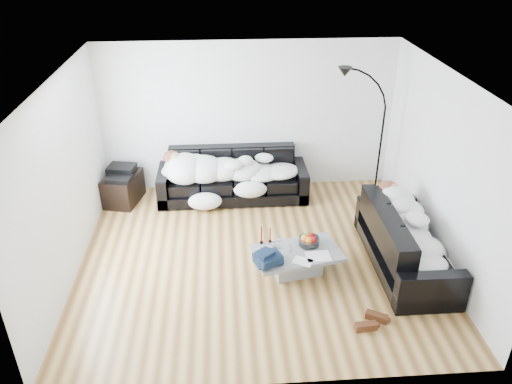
{
  "coord_description": "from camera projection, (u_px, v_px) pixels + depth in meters",
  "views": [
    {
      "loc": [
        -0.44,
        -5.84,
        4.26
      ],
      "look_at": [
        0.0,
        0.3,
        0.9
      ],
      "focal_mm": 35.0,
      "sensor_mm": 36.0,
      "label": 1
    }
  ],
  "objects": [
    {
      "name": "navy_jacket",
      "position": [
        267.0,
        253.0,
        6.39
      ],
      "size": [
        0.46,
        0.44,
        0.18
      ],
      "primitive_type": null,
      "rotation": [
        0.0,
        0.0,
        0.47
      ],
      "color": "black",
      "rests_on": "coffee_table"
    },
    {
      "name": "ceiling",
      "position": [
        258.0,
        79.0,
        5.94
      ],
      "size": [
        5.0,
        5.0,
        0.0
      ],
      "primitive_type": "plane",
      "color": "white",
      "rests_on": "ground"
    },
    {
      "name": "wine_glass_b",
      "position": [
        274.0,
        248.0,
        6.64
      ],
      "size": [
        0.09,
        0.09,
        0.17
      ],
      "primitive_type": "cylinder",
      "rotation": [
        0.0,
        0.0,
        0.3
      ],
      "color": "white",
      "rests_on": "coffee_table"
    },
    {
      "name": "wine_glass_a",
      "position": [
        279.0,
        243.0,
        6.75
      ],
      "size": [
        0.08,
        0.08,
        0.18
      ],
      "primitive_type": "cylinder",
      "rotation": [
        0.0,
        0.0,
        0.11
      ],
      "color": "white",
      "rests_on": "coffee_table"
    },
    {
      "name": "wine_glass_c",
      "position": [
        291.0,
        247.0,
        6.68
      ],
      "size": [
        0.09,
        0.09,
        0.16
      ],
      "primitive_type": "cylinder",
      "rotation": [
        0.0,
        0.0,
        0.35
      ],
      "color": "white",
      "rests_on": "coffee_table"
    },
    {
      "name": "candle_left",
      "position": [
        261.0,
        235.0,
        6.83
      ],
      "size": [
        0.06,
        0.06,
        0.27
      ],
      "primitive_type": "cylinder",
      "rotation": [
        0.0,
        0.0,
        -0.29
      ],
      "color": "maroon",
      "rests_on": "coffee_table"
    },
    {
      "name": "newspaper_b",
      "position": [
        303.0,
        261.0,
        6.52
      ],
      "size": [
        0.31,
        0.28,
        0.01
      ],
      "primitive_type": "cube",
      "rotation": [
        0.0,
        0.0,
        -0.5
      ],
      "color": "silver",
      "rests_on": "coffee_table"
    },
    {
      "name": "wall_back",
      "position": [
        248.0,
        117.0,
        8.53
      ],
      "size": [
        5.0,
        0.02,
        2.6
      ],
      "primitive_type": "cube",
      "color": "silver",
      "rests_on": "ground"
    },
    {
      "name": "ground",
      "position": [
        257.0,
        257.0,
        7.18
      ],
      "size": [
        5.0,
        5.0,
        0.0
      ],
      "primitive_type": "plane",
      "color": "brown",
      "rests_on": "ground"
    },
    {
      "name": "candle_right",
      "position": [
        270.0,
        235.0,
        6.86
      ],
      "size": [
        0.05,
        0.05,
        0.22
      ],
      "primitive_type": "cylinder",
      "rotation": [
        0.0,
        0.0,
        -0.34
      ],
      "color": "maroon",
      "rests_on": "coffee_table"
    },
    {
      "name": "wall_left",
      "position": [
        64.0,
        182.0,
        6.41
      ],
      "size": [
        0.02,
        4.5,
        2.6
      ],
      "primitive_type": "cube",
      "color": "silver",
      "rests_on": "ground"
    },
    {
      "name": "sofa_right",
      "position": [
        407.0,
        239.0,
        6.83
      ],
      "size": [
        0.89,
        2.07,
        0.84
      ],
      "primitive_type": "cube",
      "rotation": [
        0.0,
        0.0,
        1.57
      ],
      "color": "black",
      "rests_on": "ground"
    },
    {
      "name": "shoes",
      "position": [
        371.0,
        322.0,
        5.95
      ],
      "size": [
        0.48,
        0.38,
        0.1
      ],
      "primitive_type": null,
      "rotation": [
        0.0,
        0.0,
        -0.12
      ],
      "color": "#472311",
      "rests_on": "ground"
    },
    {
      "name": "coffee_table",
      "position": [
        297.0,
        262.0,
        6.8
      ],
      "size": [
        1.27,
        0.9,
        0.34
      ],
      "primitive_type": "cube",
      "rotation": [
        0.0,
        0.0,
        0.21
      ],
      "color": "#939699",
      "rests_on": "ground"
    },
    {
      "name": "sleeper_back",
      "position": [
        233.0,
        165.0,
        8.4
      ],
      "size": [
        2.15,
        0.74,
        0.43
      ],
      "primitive_type": null,
      "color": "white",
      "rests_on": "sofa_back"
    },
    {
      "name": "av_cabinet",
      "position": [
        123.0,
        188.0,
        8.49
      ],
      "size": [
        0.66,
        0.82,
        0.5
      ],
      "primitive_type": "cube",
      "rotation": [
        0.0,
        0.0,
        -0.24
      ],
      "color": "black",
      "rests_on": "ground"
    },
    {
      "name": "newspaper_a",
      "position": [
        318.0,
        256.0,
        6.62
      ],
      "size": [
        0.34,
        0.27,
        0.01
      ],
      "primitive_type": "cube",
      "rotation": [
        0.0,
        0.0,
        0.06
      ],
      "color": "silver",
      "rests_on": "coffee_table"
    },
    {
      "name": "wall_right",
      "position": [
        442.0,
        170.0,
        6.72
      ],
      "size": [
        0.02,
        4.5,
        2.6
      ],
      "primitive_type": "cube",
      "color": "silver",
      "rests_on": "ground"
    },
    {
      "name": "teal_cushion",
      "position": [
        391.0,
        198.0,
        7.24
      ],
      "size": [
        0.42,
        0.38,
        0.2
      ],
      "primitive_type": "ellipsoid",
      "rotation": [
        0.0,
        0.0,
        0.24
      ],
      "color": "#0D515E",
      "rests_on": "sofa_right"
    },
    {
      "name": "floor_lamp",
      "position": [
        381.0,
        145.0,
        8.2
      ],
      "size": [
        0.74,
        0.3,
        2.04
      ],
      "primitive_type": null,
      "rotation": [
        0.0,
        0.0,
        0.01
      ],
      "color": "black",
      "rests_on": "ground"
    },
    {
      "name": "fruit_bowl",
      "position": [
        309.0,
        239.0,
        6.82
      ],
      "size": [
        0.33,
        0.33,
        0.18
      ],
      "primitive_type": "cylinder",
      "rotation": [
        0.0,
        0.0,
        0.18
      ],
      "color": "white",
      "rests_on": "coffee_table"
    },
    {
      "name": "stereo",
      "position": [
        121.0,
        172.0,
        8.34
      ],
      "size": [
        0.5,
        0.42,
        0.13
      ],
      "primitive_type": "cube",
      "rotation": [
        0.0,
        0.0,
        -0.19
      ],
      "color": "black",
      "rests_on": "av_cabinet"
    },
    {
      "name": "sofa_back",
      "position": [
        233.0,
        176.0,
        8.54
      ],
      "size": [
        2.54,
        0.88,
        0.83
      ],
      "primitive_type": "cube",
      "color": "black",
      "rests_on": "ground"
    },
    {
      "name": "sleeper_right",
      "position": [
        409.0,
        226.0,
        6.73
      ],
      "size": [
        0.75,
        1.77,
        0.43
      ],
      "primitive_type": null,
      "rotation": [
        0.0,
        0.0,
        1.57
      ],
      "color": "white",
      "rests_on": "sofa_right"
    }
  ]
}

